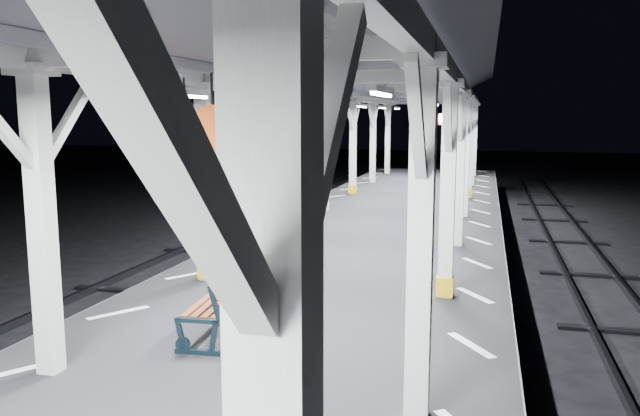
% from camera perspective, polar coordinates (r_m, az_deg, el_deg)
% --- Properties ---
extents(ground, '(120.00, 120.00, 0.00)m').
position_cam_1_polar(ground, '(8.82, -3.48, -17.03)').
color(ground, black).
rests_on(ground, ground).
extents(platform, '(6.00, 50.00, 1.00)m').
position_cam_1_polar(platform, '(8.62, -3.51, -14.03)').
color(platform, black).
rests_on(platform, ground).
extents(hazard_stripes_left, '(1.00, 48.00, 0.01)m').
position_cam_1_polar(hazard_stripes_left, '(9.47, -17.94, -9.10)').
color(hazard_stripes_left, silver).
rests_on(hazard_stripes_left, platform).
extents(hazard_stripes_right, '(1.00, 48.00, 0.01)m').
position_cam_1_polar(hazard_stripes_right, '(8.05, 13.64, -12.08)').
color(hazard_stripes_right, silver).
rests_on(hazard_stripes_right, platform).
extents(canopy, '(5.40, 49.00, 4.65)m').
position_cam_1_polar(canopy, '(7.98, -3.83, 13.99)').
color(canopy, silver).
rests_on(canopy, platform).
extents(bench_mid, '(0.73, 1.64, 0.87)m').
position_cam_1_polar(bench_mid, '(8.19, -8.57, -8.18)').
color(bench_mid, black).
rests_on(bench_mid, platform).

